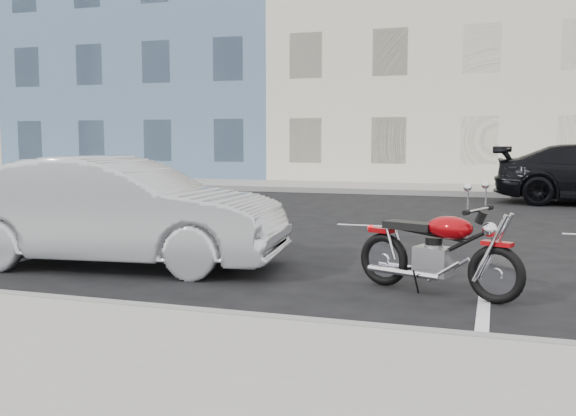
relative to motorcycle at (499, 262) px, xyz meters
name	(u,v)px	position (x,y,z in m)	size (l,w,h in m)	color
ground	(490,231)	(-0.13, 5.38, -0.43)	(120.00, 120.00, 0.00)	black
sidewalk_far	(335,187)	(-5.13, 14.08, -0.35)	(80.00, 3.40, 0.15)	gray
curb_far	(322,190)	(-5.13, 12.38, -0.35)	(80.00, 0.12, 0.16)	gray
bldg_blue	(190,37)	(-14.13, 21.68, 6.07)	(12.00, 12.00, 13.00)	slate
bldg_cream	(449,41)	(-2.13, 21.68, 5.32)	(12.00, 12.00, 11.50)	beige
motorcycle	(499,262)	(0.00, 0.00, 0.00)	(1.78, 0.87, 0.94)	black
sedan_silver	(118,211)	(-4.67, 0.54, 0.28)	(1.49, 4.29, 1.41)	#A9ACB1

